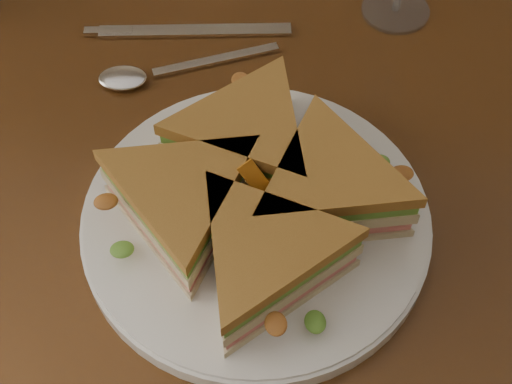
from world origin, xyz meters
TOP-DOWN VIEW (x-y plane):
  - table at (0.00, 0.00)m, footprint 1.20×0.80m
  - plate at (0.02, -0.11)m, footprint 0.29×0.29m
  - sandwich_wedges at (0.02, -0.11)m, footprint 0.28×0.28m
  - crisps_mound at (0.02, -0.11)m, footprint 0.09×0.09m
  - spoon at (-0.09, 0.06)m, footprint 0.18×0.07m
  - knife at (-0.05, 0.13)m, footprint 0.22×0.02m

SIDE VIEW (x-z plane):
  - table at x=0.00m, z-range 0.28..1.03m
  - knife at x=-0.05m, z-range 0.75..0.75m
  - spoon at x=-0.09m, z-range 0.75..0.76m
  - plate at x=0.02m, z-range 0.75..0.77m
  - crisps_mound at x=0.02m, z-range 0.77..0.82m
  - sandwich_wedges at x=0.02m, z-range 0.77..0.82m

